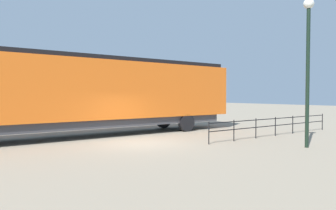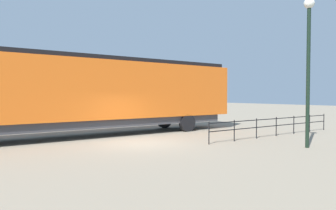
{
  "view_description": "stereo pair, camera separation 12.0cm",
  "coord_description": "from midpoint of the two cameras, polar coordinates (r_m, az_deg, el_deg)",
  "views": [
    {
      "loc": [
        12.54,
        -7.29,
        2.31
      ],
      "look_at": [
        1.31,
        0.7,
        1.86
      ],
      "focal_mm": 32.47,
      "sensor_mm": 36.0,
      "label": 1
    },
    {
      "loc": [
        12.61,
        -7.19,
        2.31
      ],
      "look_at": [
        1.31,
        0.7,
        1.86
      ],
      "focal_mm": 32.47,
      "sensor_mm": 36.0,
      "label": 2
    }
  ],
  "objects": [
    {
      "name": "ground_plane",
      "position": [
        14.69,
        -5.46,
        -7.17
      ],
      "size": [
        120.0,
        120.0,
        0.0
      ],
      "primitive_type": "plane",
      "color": "gray"
    },
    {
      "name": "platform_fence",
      "position": [
        18.2,
        19.33,
        -3.32
      ],
      "size": [
        0.05,
        10.27,
        1.07
      ],
      "color": "black",
      "rests_on": "ground_plane"
    },
    {
      "name": "lamp_post",
      "position": [
        14.73,
        24.58,
        9.23
      ],
      "size": [
        0.45,
        0.45,
        6.5
      ],
      "color": "black",
      "rests_on": "ground_plane"
    },
    {
      "name": "locomotive",
      "position": [
        17.52,
        -13.77,
        2.36
      ],
      "size": [
        2.87,
        18.98,
        4.43
      ],
      "color": "orange",
      "rests_on": "ground_plane"
    }
  ]
}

